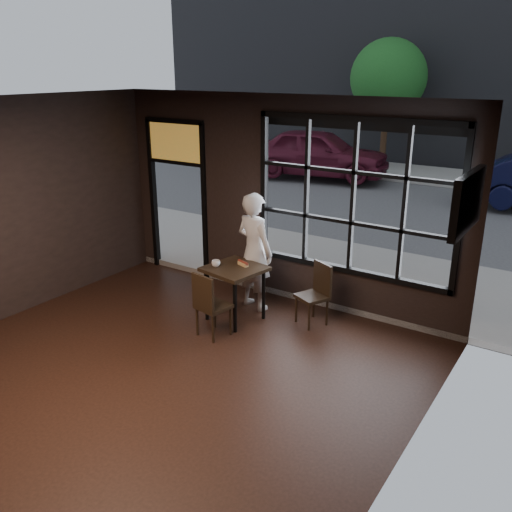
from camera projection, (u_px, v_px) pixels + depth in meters
The scene contains 15 objects.
floor at pixel (121, 399), 6.17m from camera, with size 6.00×7.00×0.02m, color black.
ceiling at pixel (92, 107), 5.10m from camera, with size 6.00×7.00×0.02m, color black.
wall_right at pixel (383, 344), 4.08m from camera, with size 0.04×7.00×3.20m, color black.
window_frame at pixel (353, 198), 7.70m from camera, with size 3.06×0.12×2.28m, color black.
stained_transom at pixel (176, 142), 9.23m from camera, with size 1.20×0.06×0.70m, color orange.
street_asphalt at pixel (507, 148), 25.08m from camera, with size 60.00×41.00×0.04m, color #545456.
cafe_table at pixel (235, 293), 7.97m from camera, with size 0.76×0.76×0.83m, color black.
chair_near at pixel (214, 304), 7.47m from camera, with size 0.41×0.41×0.94m, color black.
chair_window at pixel (312, 295), 7.81m from camera, with size 0.39×0.39×0.91m, color black.
man at pixel (254, 251), 8.22m from camera, with size 0.67×0.44×1.83m, color silver.
hotdog at pixel (243, 264), 7.89m from camera, with size 0.20×0.08×0.06m, color tan, non-canonical shape.
cup at pixel (216, 263), 7.84m from camera, with size 0.12×0.12×0.10m, color silver.
tv at pixel (468, 202), 6.02m from camera, with size 0.13×1.15×0.67m, color black.
maroon_car at pixel (318, 153), 17.70m from camera, with size 1.86×4.62×1.57m, color #541426.
tree_left at pixel (388, 78), 18.79m from camera, with size 2.64×2.64×4.50m.
Camera 1 is at (4.19, -3.56, 3.58)m, focal length 38.00 mm.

